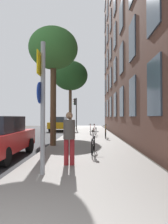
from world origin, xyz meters
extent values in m
plane|color=#332D28|center=(-2.40, 15.00, 0.00)|extent=(41.80, 41.80, 0.00)
cube|color=#232326|center=(-4.50, 15.00, 0.01)|extent=(7.00, 38.00, 0.01)
cube|color=gray|center=(1.10, 15.00, 0.06)|extent=(4.20, 38.00, 0.12)
cube|color=#513328|center=(3.70, 14.50, 9.61)|extent=(0.50, 27.00, 19.21)
cube|color=#384756|center=(3.42, 5.57, 2.67)|extent=(0.06, 1.51, 2.07)
cube|color=#384756|center=(3.42, 9.14, 2.67)|extent=(0.06, 1.51, 2.07)
cube|color=#384756|center=(3.42, 12.71, 2.67)|extent=(0.06, 1.51, 2.07)
cube|color=#384756|center=(3.42, 16.29, 2.67)|extent=(0.06, 1.51, 2.07)
cube|color=#384756|center=(3.42, 19.86, 2.67)|extent=(0.06, 1.51, 2.07)
cube|color=#384756|center=(3.42, 23.43, 2.67)|extent=(0.06, 1.51, 2.07)
cube|color=#384756|center=(3.42, 27.00, 2.67)|extent=(0.06, 1.51, 2.07)
cube|color=#384756|center=(3.42, 5.57, 5.70)|extent=(0.06, 1.51, 2.07)
cube|color=#384756|center=(3.42, 9.14, 5.70)|extent=(0.06, 1.51, 2.07)
cube|color=#384756|center=(3.42, 12.71, 5.70)|extent=(0.06, 1.51, 2.07)
cube|color=#384756|center=(3.42, 16.29, 5.70)|extent=(0.06, 1.51, 2.07)
cube|color=#384756|center=(3.42, 19.86, 5.70)|extent=(0.06, 1.51, 2.07)
cube|color=#384756|center=(3.42, 23.43, 5.70)|extent=(0.06, 1.51, 2.07)
cube|color=#384756|center=(3.42, 27.00, 5.70)|extent=(0.06, 1.51, 2.07)
cube|color=#384756|center=(3.42, 12.71, 8.74)|extent=(0.06, 1.51, 2.07)
cube|color=#384756|center=(3.42, 16.29, 8.74)|extent=(0.06, 1.51, 2.07)
cube|color=#384756|center=(3.42, 19.86, 8.74)|extent=(0.06, 1.51, 2.07)
cube|color=#384756|center=(3.42, 23.43, 8.74)|extent=(0.06, 1.51, 2.07)
cube|color=#384756|center=(3.42, 27.00, 8.74)|extent=(0.06, 1.51, 2.07)
cube|color=#384756|center=(3.42, 16.29, 11.78)|extent=(0.06, 1.51, 2.07)
cube|color=#384756|center=(3.42, 19.86, 11.78)|extent=(0.06, 1.51, 2.07)
cube|color=#384756|center=(3.42, 23.43, 11.78)|extent=(0.06, 1.51, 2.07)
cube|color=#384756|center=(3.42, 27.00, 11.78)|extent=(0.06, 1.51, 2.07)
cube|color=#384756|center=(3.42, 23.43, 14.81)|extent=(0.06, 1.51, 2.07)
cube|color=#384756|center=(3.42, 27.00, 14.81)|extent=(0.06, 1.51, 2.07)
cube|color=#384756|center=(3.42, 27.00, 17.85)|extent=(0.06, 1.51, 2.07)
cylinder|color=gray|center=(-0.09, 3.55, 1.85)|extent=(0.12, 0.12, 3.45)
cube|color=yellow|center=(-0.17, 3.55, 2.98)|extent=(0.03, 0.60, 0.60)
cylinder|color=#14339E|center=(-0.17, 3.55, 2.23)|extent=(0.03, 0.56, 0.56)
cylinder|color=black|center=(-0.38, 23.19, 2.02)|extent=(0.12, 0.12, 3.80)
cube|color=black|center=(-0.56, 23.19, 3.47)|extent=(0.20, 0.24, 0.80)
sphere|color=#4B0707|center=(-0.67, 23.19, 3.73)|extent=(0.16, 0.16, 0.16)
sphere|color=#523707|center=(-0.67, 23.19, 3.47)|extent=(0.16, 0.16, 0.16)
sphere|color=green|center=(-0.67, 23.19, 3.21)|extent=(0.16, 0.16, 0.16)
cylinder|color=#4C3823|center=(-0.76, 8.95, 2.29)|extent=(0.31, 0.31, 4.33)
ellipsoid|color=#387533|center=(-0.76, 8.95, 5.23)|extent=(2.58, 2.58, 2.19)
cylinder|color=brown|center=(-0.62, 17.44, 2.33)|extent=(0.28, 0.28, 4.41)
ellipsoid|color=#235123|center=(-0.62, 17.44, 5.51)|extent=(3.26, 3.26, 2.77)
torus|color=black|center=(1.34, 7.20, 0.45)|extent=(0.11, 0.67, 0.67)
torus|color=black|center=(1.23, 6.17, 0.45)|extent=(0.11, 0.67, 0.67)
cylinder|color=#99999E|center=(1.29, 6.69, 0.64)|extent=(0.13, 0.89, 0.04)
cylinder|color=#99999E|center=(1.26, 6.43, 0.55)|extent=(0.10, 0.54, 0.29)
cylinder|color=#99999E|center=(1.27, 6.53, 0.89)|extent=(0.04, 0.04, 0.28)
cube|color=black|center=(1.27, 6.53, 1.05)|extent=(0.10, 0.24, 0.06)
cylinder|color=#4C4C4C|center=(1.34, 7.20, 0.97)|extent=(0.42, 0.07, 0.03)
torus|color=black|center=(2.38, 13.54, 0.46)|extent=(0.12, 0.69, 0.69)
torus|color=black|center=(2.26, 12.48, 0.46)|extent=(0.12, 0.69, 0.69)
cylinder|color=#C68C19|center=(2.32, 13.01, 0.65)|extent=(0.15, 0.91, 0.04)
cylinder|color=#C68C19|center=(2.29, 12.74, 0.57)|extent=(0.11, 0.55, 0.30)
cylinder|color=#C68C19|center=(2.30, 12.85, 0.91)|extent=(0.04, 0.04, 0.28)
cube|color=black|center=(2.30, 12.85, 1.07)|extent=(0.10, 0.24, 0.06)
cylinder|color=#4C4C4C|center=(2.38, 13.54, 0.99)|extent=(0.42, 0.08, 0.03)
torus|color=black|center=(1.70, 15.15, 0.45)|extent=(0.18, 0.65, 0.66)
torus|color=black|center=(1.47, 14.11, 0.45)|extent=(0.18, 0.65, 0.66)
cylinder|color=#B21E1E|center=(1.58, 14.63, 0.63)|extent=(0.23, 0.90, 0.04)
cylinder|color=#B21E1E|center=(1.53, 14.37, 0.55)|extent=(0.16, 0.55, 0.30)
cylinder|color=#B21E1E|center=(1.55, 14.47, 0.88)|extent=(0.04, 0.04, 0.28)
cube|color=black|center=(1.55, 14.47, 1.04)|extent=(0.10, 0.24, 0.06)
cylinder|color=#4C4C4C|center=(1.70, 15.15, 0.96)|extent=(0.42, 0.12, 0.03)
torus|color=black|center=(1.26, 16.80, 0.42)|extent=(0.05, 0.61, 0.60)
torus|color=black|center=(1.25, 15.76, 0.42)|extent=(0.05, 0.61, 0.60)
cylinder|color=#B21E1E|center=(1.26, 16.28, 0.59)|extent=(0.06, 0.89, 0.04)
cylinder|color=#B21E1E|center=(1.25, 16.02, 0.51)|extent=(0.05, 0.54, 0.29)
cylinder|color=#B21E1E|center=(1.25, 16.13, 0.82)|extent=(0.04, 0.04, 0.28)
cube|color=black|center=(1.25, 16.13, 0.98)|extent=(0.10, 0.24, 0.06)
cylinder|color=#4C4C4C|center=(1.26, 16.80, 0.90)|extent=(0.42, 0.04, 0.03)
cylinder|color=maroon|center=(0.41, 4.60, 0.52)|extent=(0.15, 0.15, 0.80)
cylinder|color=maroon|center=(0.59, 4.60, 0.52)|extent=(0.15, 0.15, 0.80)
cylinder|color=#4C4742|center=(0.50, 4.60, 1.22)|extent=(0.52, 0.52, 0.60)
sphere|color=#936B4C|center=(0.50, 4.60, 1.65)|extent=(0.22, 0.22, 0.22)
cylinder|color=black|center=(-1.56, 7.47, 0.33)|extent=(0.22, 0.64, 0.64)
cylinder|color=black|center=(-1.56, 4.74, 0.33)|extent=(0.22, 0.64, 0.64)
cube|color=orange|center=(-2.32, 22.15, 0.68)|extent=(2.03, 4.32, 0.70)
cube|color=#2D3847|center=(-2.32, 21.94, 1.33)|extent=(1.66, 2.44, 0.60)
cylinder|color=black|center=(-3.17, 23.51, 0.33)|extent=(0.22, 0.64, 0.64)
cylinder|color=black|center=(-1.47, 23.51, 0.33)|extent=(0.22, 0.64, 0.64)
cylinder|color=black|center=(-3.17, 20.79, 0.33)|extent=(0.22, 0.64, 0.64)
cylinder|color=black|center=(-1.47, 20.79, 0.33)|extent=(0.22, 0.64, 0.64)
camera|label=1|loc=(1.10, -1.77, 1.60)|focal=33.01mm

